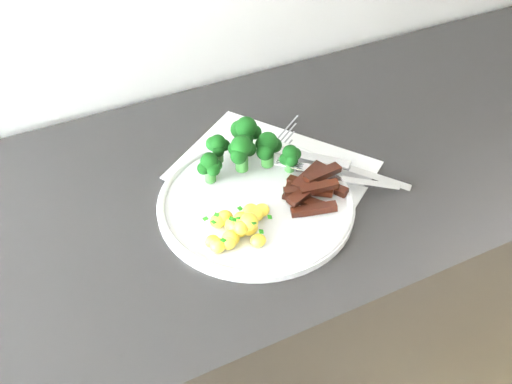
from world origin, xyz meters
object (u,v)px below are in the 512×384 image
Objects in this scene: counter at (276,327)px; potatoes at (239,226)px; fork at (339,177)px; beef_strips at (311,188)px; recipe_paper at (273,170)px; plate at (256,202)px; broccoli at (246,148)px; knife at (358,173)px.

counter is 0.50m from potatoes.
counter is at bearing 132.64° from fork.
counter is 20.33× the size of beef_strips.
potatoes reaches higher than recipe_paper.
broccoli is (0.02, 0.08, 0.04)m from plate.
plate is at bearing -144.49° from counter.
recipe_paper is 1.94× the size of knife.
potatoes is (-0.12, -0.11, 0.02)m from recipe_paper.
broccoli is 0.19m from knife.
counter is 0.47m from knife.
beef_strips is at bearing -57.74° from broccoli.
recipe_paper is at bearing 137.48° from counter.
recipe_paper is at bearing 133.30° from fork.
counter is 12.14× the size of knife.
fork is 0.04m from knife.
potatoes is at bearing -170.89° from fork.
knife is (0.11, -0.07, 0.46)m from counter.
beef_strips is 0.74× the size of fork.
recipe_paper is 3.25× the size of beef_strips.
beef_strips is 0.60× the size of knife.
broccoli reaches higher than recipe_paper.
beef_strips is at bearing -14.96° from plate.
recipe_paper is at bearing 103.87° from beef_strips.
potatoes is 0.20m from fork.
fork is at bearing -7.00° from plate.
broccoli reaches higher than beef_strips.
counter is 0.48m from beef_strips.
plate is at bearing -105.03° from broccoli.
potatoes is at bearing -119.66° from broccoli.
counter is at bearing 147.98° from knife.
plate is at bearing 165.04° from beef_strips.
recipe_paper is 0.09m from beef_strips.
broccoli reaches higher than fork.
potatoes is (-0.13, -0.10, 0.47)m from counter.
counter is 14.06× the size of broccoli.
plate is 2.68× the size of potatoes.
knife is (0.18, -0.01, 0.00)m from plate.
fork is (0.07, -0.07, 0.47)m from counter.
recipe_paper is at bearing -19.45° from broccoli.
potatoes is 0.59× the size of knife.
potatoes is at bearing -141.17° from counter.
beef_strips is (0.09, -0.02, 0.01)m from plate.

